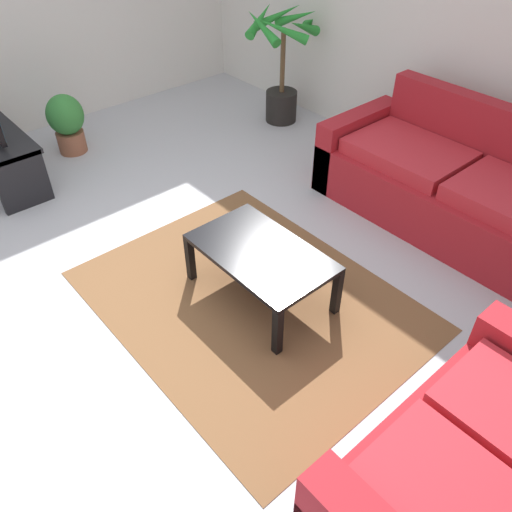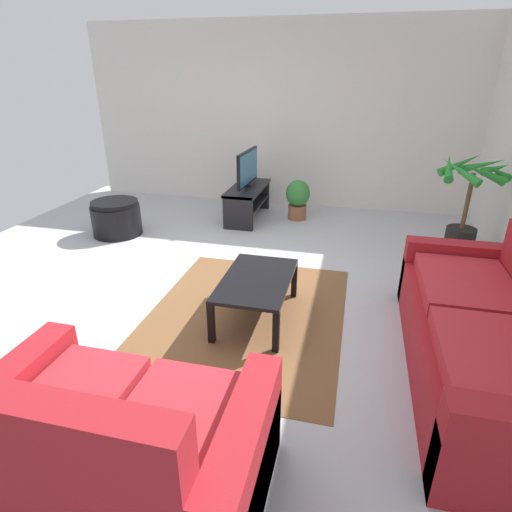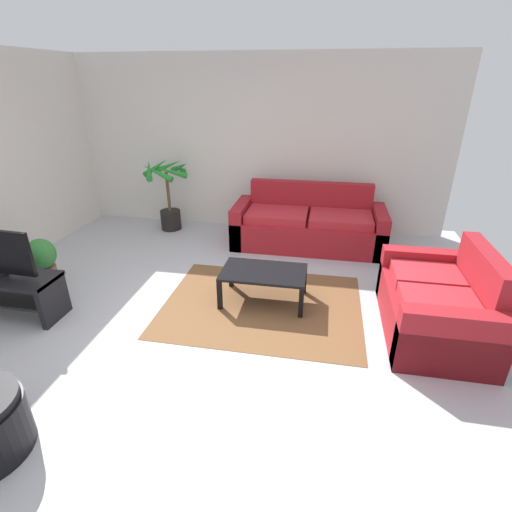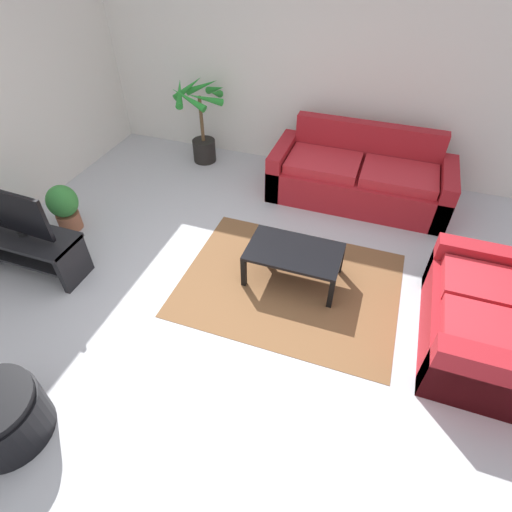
# 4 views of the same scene
# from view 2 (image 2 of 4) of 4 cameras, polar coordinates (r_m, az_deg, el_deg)

# --- Properties ---
(ground_plane) EXTENTS (6.60, 6.60, 0.00)m
(ground_plane) POSITION_cam_2_polar(r_m,az_deg,el_deg) (4.27, -5.69, -3.84)
(ground_plane) COLOR #B2B2B7
(wall_left) EXTENTS (0.06, 6.00, 2.70)m
(wall_left) POSITION_cam_2_polar(r_m,az_deg,el_deg) (6.71, 2.61, 18.51)
(wall_left) COLOR silver
(wall_left) RESTS_ON ground
(couch_main) EXTENTS (2.23, 0.90, 0.90)m
(couch_main) POSITION_cam_2_polar(r_m,az_deg,el_deg) (3.29, 29.25, -10.20)
(couch_main) COLOR maroon
(couch_main) RESTS_ON ground
(couch_loveseat) EXTENTS (0.90, 1.42, 0.90)m
(couch_loveseat) POSITION_cam_2_polar(r_m,az_deg,el_deg) (2.34, -18.13, -23.82)
(couch_loveseat) COLOR maroon
(couch_loveseat) RESTS_ON ground
(tv_stand) EXTENTS (1.10, 0.45, 0.47)m
(tv_stand) POSITION_cam_2_polar(r_m,az_deg,el_deg) (6.10, -1.15, 8.01)
(tv_stand) COLOR black
(tv_stand) RESTS_ON ground
(tv) EXTENTS (0.84, 0.10, 0.51)m
(tv) POSITION_cam_2_polar(r_m,az_deg,el_deg) (5.99, -1.15, 12.01)
(tv) COLOR black
(tv) RESTS_ON tv_stand
(coffee_table) EXTENTS (0.94, 0.57, 0.38)m
(coffee_table) POSITION_cam_2_polar(r_m,az_deg,el_deg) (3.55, 0.09, -3.78)
(coffee_table) COLOR black
(coffee_table) RESTS_ON ground
(area_rug) EXTENTS (2.20, 1.70, 0.01)m
(area_rug) POSITION_cam_2_polar(r_m,az_deg,el_deg) (3.73, -1.42, -8.10)
(area_rug) COLOR brown
(area_rug) RESTS_ON ground
(potted_palm) EXTENTS (0.78, 0.78, 1.16)m
(potted_palm) POSITION_cam_2_polar(r_m,az_deg,el_deg) (5.31, 26.92, 6.05)
(potted_palm) COLOR black
(potted_palm) RESTS_ON ground
(potted_plant_small) EXTENTS (0.35, 0.35, 0.57)m
(potted_plant_small) POSITION_cam_2_polar(r_m,az_deg,el_deg) (6.09, 5.74, 7.94)
(potted_plant_small) COLOR brown
(potted_plant_small) RESTS_ON ground
(ottoman) EXTENTS (0.63, 0.63, 0.45)m
(ottoman) POSITION_cam_2_polar(r_m,az_deg,el_deg) (5.78, -18.60, 4.97)
(ottoman) COLOR black
(ottoman) RESTS_ON ground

